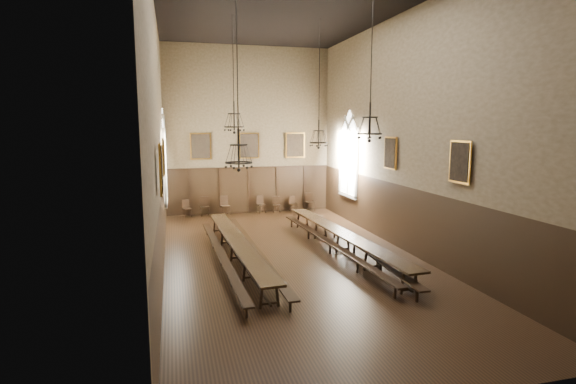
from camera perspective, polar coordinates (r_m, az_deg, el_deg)
name	(u,v)px	position (r m, az deg, el deg)	size (l,w,h in m)	color
floor	(291,258)	(16.61, 0.38, -8.36)	(9.00, 18.00, 0.02)	black
wall_back	(249,131)	(24.71, -5.03, 7.75)	(9.00, 0.02, 9.00)	#7E694D
wall_front	(437,144)	(7.56, 18.34, 5.76)	(9.00, 0.02, 9.00)	#7E694D
wall_left	(158,135)	(15.37, -16.20, 7.02)	(0.02, 18.00, 9.00)	#7E694D
wall_right	(407,133)	(17.61, 14.85, 7.22)	(0.02, 18.00, 9.00)	#7E694D
wainscot_panelling	(291,224)	(16.29, 0.39, -4.12)	(9.00, 18.00, 2.50)	black
table_left	(238,250)	(16.25, -6.40, -7.37)	(1.14, 9.74, 0.76)	black
table_right	(343,242)	(17.32, 6.97, -6.35)	(1.34, 9.95, 0.77)	black
bench_left_outer	(221,257)	(15.84, -8.48, -8.21)	(0.60, 9.76, 0.44)	black
bench_left_inner	(254,252)	(16.28, -4.35, -7.62)	(0.52, 10.26, 0.46)	black
bench_right_inner	(330,246)	(17.09, 5.34, -6.86)	(0.86, 10.12, 0.46)	black
bench_right_outer	(354,245)	(17.27, 8.40, -6.71)	(0.76, 10.61, 0.48)	black
chair_0	(187,212)	(24.39, -12.70, -2.44)	(0.51, 0.51, 0.90)	black
chair_1	(205,210)	(24.39, -10.51, -2.28)	(0.46, 0.46, 1.02)	black
chair_2	(225,209)	(24.47, -7.96, -2.19)	(0.55, 0.55, 1.02)	black
chair_4	(261,208)	(24.84, -3.43, -2.00)	(0.52, 0.52, 0.97)	black
chair_5	(276,208)	(24.90, -1.47, -2.02)	(0.44, 0.44, 0.89)	black
chair_6	(293,207)	(25.19, 0.68, -1.91)	(0.47, 0.47, 0.86)	black
chair_7	(310,205)	(25.50, 2.82, -1.69)	(0.56, 0.56, 1.01)	black
chandelier_back_left	(234,119)	(18.08, -6.85, 9.18)	(0.80, 0.80, 4.41)	black
chandelier_back_right	(319,133)	(18.63, 3.93, 7.45)	(0.76, 0.76, 5.05)	black
chandelier_front_left	(239,148)	(12.57, -6.29, 5.60)	(0.77, 0.77, 5.37)	black
chandelier_front_right	(370,123)	(14.03, 10.34, 8.65)	(0.77, 0.77, 4.60)	black
portrait_back_0	(201,146)	(24.31, -11.04, 5.73)	(1.10, 0.12, 1.40)	gold
portrait_back_1	(249,146)	(24.61, -4.96, 5.88)	(1.10, 0.12, 1.40)	gold
portrait_back_2	(295,145)	(25.17, 0.92, 5.97)	(1.10, 0.12, 1.40)	gold
portrait_left_0	(163,157)	(16.40, -15.54, 4.32)	(0.12, 1.00, 1.30)	gold
portrait_left_1	(161,169)	(11.92, -15.87, 2.85)	(0.12, 1.00, 1.30)	gold
portrait_right_0	(390,153)	(18.46, 12.88, 4.84)	(0.12, 1.00, 1.30)	gold
portrait_right_1	(460,162)	(14.62, 21.00, 3.59)	(0.12, 1.00, 1.30)	gold
window_right	(349,154)	(22.58, 7.72, 4.84)	(0.20, 2.20, 4.60)	white
window_left	(164,157)	(20.91, -15.45, 4.33)	(0.20, 2.20, 4.60)	white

